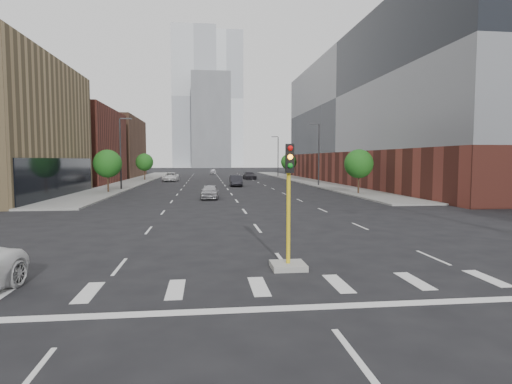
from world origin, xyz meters
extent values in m
cube|color=gray|center=(-15.00, 74.00, 0.07)|extent=(5.00, 92.00, 0.15)
cube|color=gray|center=(15.00, 74.00, 0.07)|extent=(5.00, 92.00, 0.15)
cube|color=brown|center=(-27.50, 66.00, 6.00)|extent=(20.00, 22.00, 12.00)
cube|color=brown|center=(-27.50, 92.00, 6.50)|extent=(20.00, 24.00, 13.00)
cube|color=brown|center=(29.50, 60.00, 2.50)|extent=(24.00, 70.00, 5.00)
cube|color=slate|center=(29.50, 60.00, 13.50)|extent=(24.00, 70.00, 17.00)
cube|color=#B2B7BC|center=(-8.00, 220.00, 35.00)|extent=(22.00, 22.00, 70.00)
cube|color=#B2B7BC|center=(10.00, 260.00, 40.00)|extent=(20.00, 20.00, 80.00)
cube|color=slate|center=(0.00, 200.00, 22.00)|extent=(18.00, 18.00, 44.00)
cube|color=#999993|center=(0.00, 9.00, 0.10)|extent=(1.20, 1.20, 0.20)
cylinder|color=gold|center=(0.00, 9.00, 1.80)|extent=(0.14, 0.14, 3.20)
cube|color=black|center=(0.00, 8.82, 3.90)|extent=(0.28, 0.18, 1.00)
sphere|color=red|center=(0.00, 8.72, 4.25)|extent=(0.18, 0.18, 0.18)
sphere|color=orange|center=(0.00, 8.72, 3.95)|extent=(0.18, 0.18, 0.18)
sphere|color=#0C7F19|center=(0.00, 8.72, 3.65)|extent=(0.18, 0.18, 0.18)
cylinder|color=#2D2D30|center=(13.50, 55.00, 4.50)|extent=(0.20, 0.20, 9.00)
cube|color=#2D2D30|center=(12.70, 55.00, 9.00)|extent=(1.40, 0.22, 0.15)
cylinder|color=#2D2D30|center=(13.50, 90.00, 4.50)|extent=(0.20, 0.20, 9.00)
cube|color=#2D2D30|center=(12.70, 90.00, 9.00)|extent=(1.40, 0.22, 0.15)
cylinder|color=#2D2D30|center=(-13.50, 50.00, 4.50)|extent=(0.20, 0.20, 9.00)
cube|color=#2D2D30|center=(-12.70, 50.00, 9.00)|extent=(1.40, 0.22, 0.15)
cylinder|color=#382619|center=(-14.00, 45.00, 1.02)|extent=(0.20, 0.20, 1.75)
sphere|color=#1A5416|center=(-14.00, 45.00, 3.40)|extent=(3.20, 3.20, 3.20)
cylinder|color=#382619|center=(-14.00, 75.00, 1.02)|extent=(0.20, 0.20, 1.75)
sphere|color=#1A5416|center=(-14.00, 75.00, 3.40)|extent=(3.20, 3.20, 3.20)
cylinder|color=#382619|center=(14.00, 40.00, 1.02)|extent=(0.20, 0.20, 1.75)
sphere|color=#1A5416|center=(14.00, 40.00, 3.40)|extent=(3.20, 3.20, 3.20)
cylinder|color=#382619|center=(14.00, 80.00, 1.02)|extent=(0.20, 0.20, 1.75)
sphere|color=#1A5416|center=(14.00, 80.00, 3.40)|extent=(3.20, 3.20, 3.20)
imported|color=#AFAEB3|center=(-2.47, 36.48, 0.71)|extent=(1.93, 4.28, 1.43)
imported|color=#222228|center=(1.50, 56.23, 0.80)|extent=(1.72, 4.84, 1.59)
imported|color=silver|center=(-9.05, 71.97, 0.78)|extent=(2.77, 5.72, 1.57)
imported|color=#242328|center=(5.68, 77.34, 0.76)|extent=(2.52, 5.36, 1.51)
imported|color=silver|center=(-0.80, 109.19, 0.70)|extent=(1.89, 4.20, 1.40)
camera|label=1|loc=(-2.89, -5.67, 3.86)|focal=30.00mm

